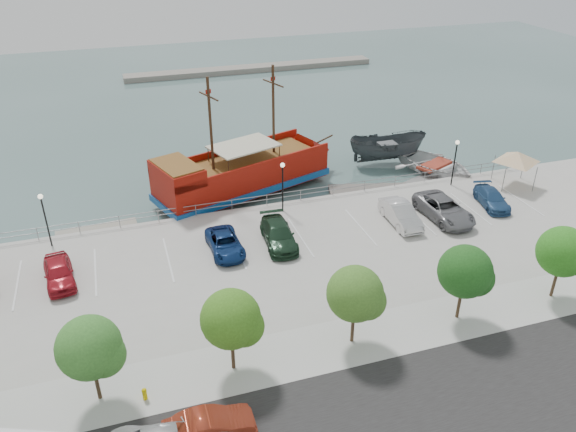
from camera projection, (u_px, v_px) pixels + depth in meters
name	position (u px, v px, depth m)	size (l,w,h in m)	color
ground	(309.00, 262.00, 41.60)	(160.00, 160.00, 0.00)	#405F5A
street	(419.00, 415.00, 27.77)	(100.00, 8.00, 0.04)	black
sidewalk	(367.00, 337.00, 32.77)	(100.00, 4.00, 0.05)	#B9B8B6
seawall_railing	(278.00, 198.00, 47.36)	(50.00, 0.06, 1.00)	gray
far_shore	(252.00, 69.00, 89.94)	(40.00, 3.00, 0.80)	gray
pirate_ship	(255.00, 170.00, 51.28)	(18.93, 10.71, 11.75)	#931107
patrol_boat	(387.00, 150.00, 56.80)	(2.93, 7.78, 3.01)	#3A4145
speedboat	(435.00, 167.00, 54.75)	(5.68, 7.96, 1.65)	silver
dock_west	(97.00, 231.00, 45.17)	(6.33, 1.81, 0.36)	gray
dock_mid	(369.00, 190.00, 51.64)	(7.33, 2.10, 0.42)	#666059
dock_east	(425.00, 182.00, 53.20)	(7.08, 2.02, 0.40)	slate
canopy_tent	(518.00, 152.00, 49.32)	(5.52, 5.52, 3.68)	slate
street_sedan	(209.00, 426.00, 26.29)	(1.51, 4.32, 1.43)	maroon
fire_hydrant	(145.00, 394.00, 28.46)	(0.26, 0.26, 0.75)	#E0C101
lamp_post_left	(44.00, 211.00, 40.26)	(0.36, 0.36, 4.28)	black
lamp_post_mid	(283.00, 178.00, 45.11)	(0.36, 0.36, 4.28)	black
lamp_post_right	(456.00, 155.00, 49.43)	(0.36, 0.36, 4.28)	black
tree_b	(93.00, 349.00, 27.12)	(3.30, 3.20, 5.00)	#473321
tree_c	(234.00, 321.00, 29.01)	(3.30, 3.20, 5.00)	#473321
tree_d	(358.00, 295.00, 30.90)	(3.30, 3.20, 5.00)	#473321
tree_e	(468.00, 273.00, 32.78)	(3.30, 3.20, 5.00)	#473321
tree_f	(565.00, 253.00, 34.67)	(3.30, 3.20, 5.00)	#473321
parked_car_a	(59.00, 272.00, 37.27)	(1.82, 4.53, 1.54)	#A81823
parked_car_c	(225.00, 244.00, 40.68)	(2.22, 4.80, 1.33)	navy
parked_car_d	(279.00, 235.00, 41.58)	(2.16, 5.32, 1.54)	#1C3824
parked_car_f	(401.00, 214.00, 44.28)	(1.73, 4.96, 1.64)	silver
parked_car_g	(444.00, 209.00, 44.99)	(2.76, 5.98, 1.66)	slate
parked_car_h	(492.00, 198.00, 46.98)	(1.86, 4.57, 1.33)	#284D7B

